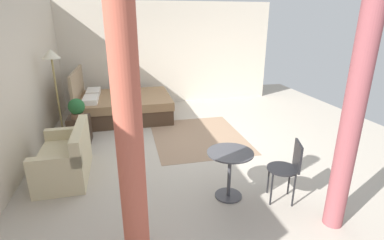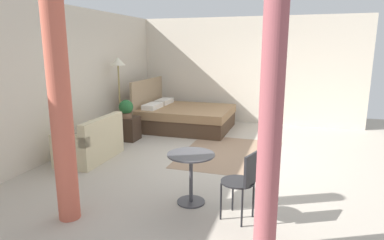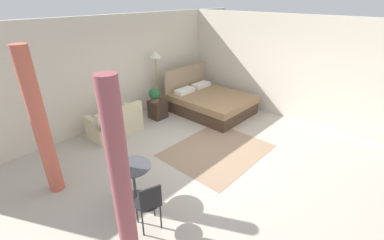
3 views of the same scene
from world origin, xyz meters
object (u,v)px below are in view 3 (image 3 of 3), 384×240
(nightstand, at_px, (158,109))
(floor_lamp, at_px, (156,62))
(couch, at_px, (116,124))
(potted_plant, at_px, (154,95))
(bed, at_px, (210,102))
(cafe_chair_near_window, at_px, (149,202))
(balcony_table, at_px, (133,176))

(nightstand, distance_m, floor_lamp, 1.37)
(couch, xyz_separation_m, potted_plant, (1.29, -0.04, 0.45))
(couch, height_order, potted_plant, potted_plant)
(bed, bearing_deg, potted_plant, 150.01)
(potted_plant, height_order, cafe_chair_near_window, potted_plant)
(bed, distance_m, balcony_table, 4.12)
(balcony_table, height_order, cafe_chair_near_window, cafe_chair_near_window)
(couch, xyz_separation_m, cafe_chair_near_window, (-1.38, -3.03, 0.24))
(bed, relative_size, cafe_chair_near_window, 2.57)
(potted_plant, bearing_deg, couch, 178.34)
(bed, relative_size, floor_lamp, 1.22)
(couch, distance_m, potted_plant, 1.36)
(nightstand, bearing_deg, potted_plant, -172.03)
(nightstand, relative_size, potted_plant, 1.31)
(nightstand, height_order, potted_plant, potted_plant)
(bed, xyz_separation_m, nightstand, (-1.36, 0.86, -0.04))
(couch, bearing_deg, potted_plant, -1.66)
(bed, distance_m, nightstand, 1.61)
(couch, relative_size, floor_lamp, 0.70)
(cafe_chair_near_window, bearing_deg, balcony_table, 70.72)
(bed, distance_m, cafe_chair_near_window, 4.66)
(nightstand, height_order, balcony_table, balcony_table)
(floor_lamp, relative_size, balcony_table, 2.66)
(couch, xyz_separation_m, floor_lamp, (1.74, 0.37, 1.24))
(potted_plant, bearing_deg, bed, -29.99)
(couch, bearing_deg, cafe_chair_near_window, -114.48)
(floor_lamp, bearing_deg, couch, -167.91)
(potted_plant, relative_size, cafe_chair_near_window, 0.47)
(couch, bearing_deg, balcony_table, -116.07)
(floor_lamp, bearing_deg, bed, -51.29)
(balcony_table, bearing_deg, bed, 20.00)
(cafe_chair_near_window, bearing_deg, potted_plant, 48.27)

